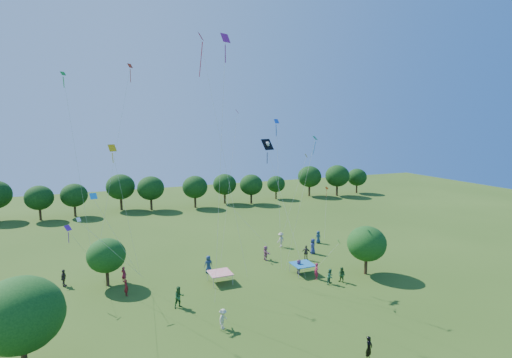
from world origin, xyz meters
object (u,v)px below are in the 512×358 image
(near_tree_east, at_px, (367,244))
(tent_red_stripe, at_px, (220,273))
(near_tree_north, at_px, (106,255))
(pirate_kite, at_px, (268,146))
(near_tree_west, at_px, (20,315))
(tent_blue, at_px, (303,264))
(red_high_kite, at_px, (209,84))
(man_in_black, at_px, (369,348))

(near_tree_east, relative_size, tent_red_stripe, 2.37)
(near_tree_north, height_order, pirate_kite, pirate_kite)
(near_tree_west, xyz_separation_m, tent_blue, (24.92, 8.21, -3.03))
(near_tree_west, distance_m, red_high_kite, 22.67)
(near_tree_north, height_order, red_high_kite, red_high_kite)
(near_tree_east, height_order, red_high_kite, red_high_kite)
(man_in_black, height_order, pirate_kite, pirate_kite)
(near_tree_west, relative_size, near_tree_east, 1.24)
(tent_red_stripe, height_order, man_in_black, man_in_black)
(tent_red_stripe, relative_size, red_high_kite, 0.10)
(red_high_kite, bearing_deg, pirate_kite, 18.67)
(man_in_black, xyz_separation_m, pirate_kite, (0.23, 17.24, 12.75))
(tent_red_stripe, distance_m, man_in_black, 17.37)
(near_tree_north, xyz_separation_m, tent_red_stripe, (10.50, -3.64, -2.07))
(red_high_kite, bearing_deg, man_in_black, -66.00)
(pirate_kite, xyz_separation_m, red_high_kite, (-6.88, -2.32, 5.88))
(near_tree_west, relative_size, man_in_black, 3.81)
(near_tree_west, relative_size, tent_blue, 2.94)
(near_tree_east, xyz_separation_m, red_high_kite, (-16.35, 2.13, 16.13))
(tent_blue, relative_size, pirate_kite, 0.17)
(near_tree_west, height_order, red_high_kite, red_high_kite)
(near_tree_east, xyz_separation_m, tent_blue, (-6.18, 2.68, -2.31))
(near_tree_north, bearing_deg, pirate_kite, -10.27)
(near_tree_west, bearing_deg, tent_blue, 18.24)
(tent_red_stripe, relative_size, pirate_kite, 0.17)
(near_tree_east, xyz_separation_m, pirate_kite, (-9.47, 4.45, 10.25))
(red_high_kite, bearing_deg, tent_blue, 3.13)
(near_tree_east, relative_size, red_high_kite, 0.23)
(pirate_kite, bearing_deg, near_tree_north, 169.73)
(tent_blue, distance_m, man_in_black, 15.87)
(near_tree_north, bearing_deg, red_high_kite, -29.62)
(near_tree_west, distance_m, tent_blue, 26.41)
(tent_red_stripe, height_order, tent_blue, same)
(tent_blue, relative_size, red_high_kite, 0.10)
(near_tree_east, bearing_deg, tent_red_stripe, 166.10)
(tent_red_stripe, bearing_deg, pirate_kite, 7.35)
(near_tree_north, relative_size, man_in_black, 2.82)
(tent_red_stripe, distance_m, pirate_kite, 13.77)
(near_tree_west, height_order, near_tree_north, near_tree_west)
(near_tree_north, relative_size, tent_red_stripe, 2.18)
(man_in_black, xyz_separation_m, red_high_kite, (-6.64, 14.92, 18.63))
(near_tree_north, xyz_separation_m, near_tree_east, (25.56, -7.36, 0.25))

